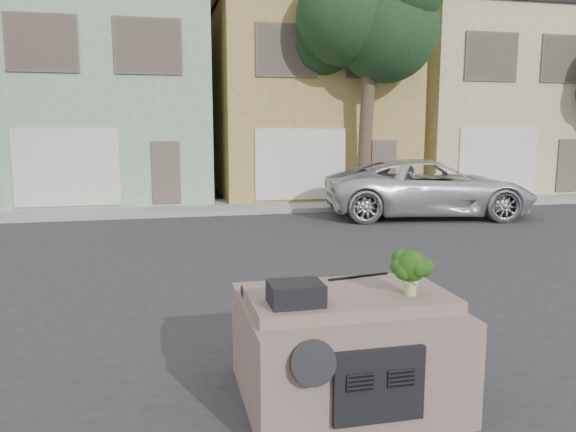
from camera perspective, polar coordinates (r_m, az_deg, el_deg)
name	(u,v)px	position (r m, az deg, el deg)	size (l,w,h in m)	color
ground_plane	(281,306)	(8.67, -0.74, -9.08)	(120.00, 120.00, 0.00)	#303033
sidewalk	(215,207)	(18.82, -7.47, 0.93)	(40.00, 3.00, 0.15)	gray
townhouse_mint	(109,98)	(22.65, -17.69, 11.32)	(7.20, 8.20, 7.55)	#86AE8C
townhouse_tan	(302,100)	(23.30, 1.42, 11.66)	(7.20, 8.20, 7.55)	#A78A4A
townhouse_beige	(468,102)	(26.17, 17.85, 10.94)	(7.20, 8.20, 7.55)	#C1B986
silver_pickup	(427,216)	(17.69, 13.99, -0.02)	(2.88, 6.24, 1.73)	silver
tree_near	(367,79)	(19.14, 7.98, 13.58)	(4.40, 4.00, 8.50)	#19361B
car_dashboard	(344,344)	(5.75, 5.70, -12.78)	(2.00, 1.80, 1.12)	#7C645C
instrument_hump	(296,293)	(5.06, 0.79, -7.87)	(0.48, 0.38, 0.20)	black
wiper_arm	(358,277)	(6.00, 7.17, -6.13)	(0.70, 0.03, 0.02)	black
broccoli	(411,272)	(5.43, 12.39, -5.60)	(0.36, 0.36, 0.44)	#193B0D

